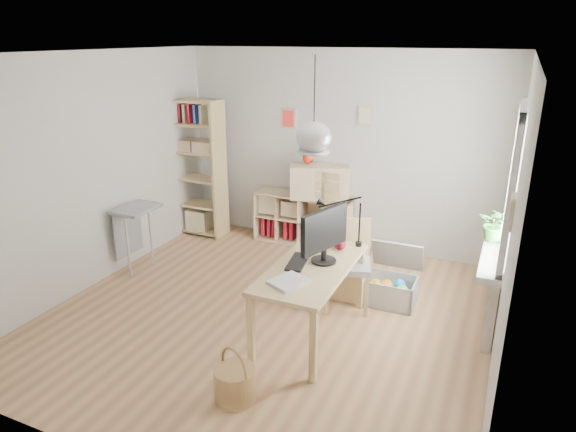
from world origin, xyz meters
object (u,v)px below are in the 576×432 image
at_px(desk, 311,275).
at_px(storage_chest, 391,284).
at_px(chair, 348,258).
at_px(monitor, 324,233).
at_px(tall_bookshelf, 196,162).
at_px(drawer_chest, 319,181).
at_px(cube_shelf, 302,222).

distance_m(desk, storage_chest, 1.24).
distance_m(chair, monitor, 0.78).
bearing_deg(tall_bookshelf, storage_chest, -16.71).
height_order(monitor, drawer_chest, monitor).
relative_size(tall_bookshelf, monitor, 3.31).
xyz_separation_m(cube_shelf, storage_chest, (1.60, -1.23, -0.10)).
xyz_separation_m(tall_bookshelf, chair, (2.73, -1.22, -0.53)).
relative_size(chair, drawer_chest, 1.22).
relative_size(desk, cube_shelf, 1.07).
bearing_deg(storage_chest, desk, -120.28).
height_order(cube_shelf, monitor, monitor).
bearing_deg(cube_shelf, drawer_chest, -8.71).
distance_m(tall_bookshelf, monitor, 3.22).
distance_m(desk, monitor, 0.43).
height_order(desk, monitor, monitor).
xyz_separation_m(chair, drawer_chest, (-0.89, 1.46, 0.39)).
xyz_separation_m(cube_shelf, chair, (1.16, -1.50, 0.26)).
xyz_separation_m(storage_chest, monitor, (-0.50, -0.86, 0.85)).
bearing_deg(desk, monitor, 62.25).
distance_m(cube_shelf, chair, 1.92).
bearing_deg(cube_shelf, monitor, -62.39).
xyz_separation_m(tall_bookshelf, storage_chest, (3.16, -0.95, -0.88)).
height_order(desk, storage_chest, desk).
xyz_separation_m(cube_shelf, monitor, (1.09, -2.09, 0.76)).
height_order(cube_shelf, drawer_chest, drawer_chest).
bearing_deg(tall_bookshelf, cube_shelf, 10.19).
bearing_deg(monitor, drawer_chest, 131.55).
distance_m(storage_chest, monitor, 1.31).
bearing_deg(storage_chest, tall_bookshelf, 162.80).
bearing_deg(storage_chest, drawer_chest, 137.67).
height_order(storage_chest, monitor, monitor).
bearing_deg(desk, chair, 79.11).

